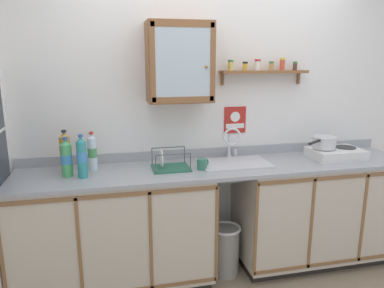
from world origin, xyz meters
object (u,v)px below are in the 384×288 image
object	(u,v)px
trash_bin	(225,249)
bottle_detergent_teal_0	(82,157)
sink	(234,166)
hot_plate_stove	(336,153)
saucepan	(324,142)
mug	(202,164)
dish_rack	(170,166)
bottle_soda_green_2	(67,158)
warning_sign	(235,120)
bottle_juice_amber_1	(65,152)
bottle_water_clear_3	(92,152)
wall_cabinet	(179,62)

from	to	relation	value
trash_bin	bottle_detergent_teal_0	bearing A→B (deg)	-179.11
sink	hot_plate_stove	xyz separation A→B (m)	(0.93, -0.04, 0.06)
saucepan	mug	bearing A→B (deg)	-175.84
dish_rack	sink	bearing A→B (deg)	3.19
dish_rack	hot_plate_stove	bearing A→B (deg)	-0.40
sink	saucepan	xyz separation A→B (m)	(0.82, -0.02, 0.17)
bottle_soda_green_2	mug	xyz separation A→B (m)	(1.02, -0.06, -0.09)
bottle_soda_green_2	sink	bearing A→B (deg)	1.73
dish_rack	mug	world-z (taller)	dish_rack
bottle_soda_green_2	warning_sign	size ratio (longest dim) A/B	1.26
saucepan	bottle_juice_amber_1	bearing A→B (deg)	177.38
bottle_soda_green_2	bottle_detergent_teal_0	bearing A→B (deg)	-28.71
bottle_water_clear_3	warning_sign	size ratio (longest dim) A/B	1.31
hot_plate_stove	bottle_detergent_teal_0	world-z (taller)	bottle_detergent_teal_0
sink	wall_cabinet	bearing A→B (deg)	164.97
bottle_water_clear_3	dish_rack	distance (m)	0.61
saucepan	warning_sign	world-z (taller)	warning_sign
bottle_detergent_teal_0	bottle_water_clear_3	bearing A→B (deg)	68.21
bottle_soda_green_2	warning_sign	bearing A→B (deg)	12.01
saucepan	warning_sign	distance (m)	0.80
sink	hot_plate_stove	bearing A→B (deg)	-2.53
bottle_detergent_teal_0	bottle_water_clear_3	distance (m)	0.18
bottle_detergent_teal_0	warning_sign	distance (m)	1.36
warning_sign	trash_bin	xyz separation A→B (m)	(-0.18, -0.35, -1.06)
bottle_soda_green_2	bottle_water_clear_3	xyz separation A→B (m)	(0.18, 0.11, 0.01)
saucepan	bottle_juice_amber_1	distance (m)	2.16
saucepan	dish_rack	xyz separation A→B (m)	(-1.37, -0.01, -0.12)
sink	warning_sign	world-z (taller)	warning_sign
trash_bin	bottle_water_clear_3	bearing A→B (deg)	171.82
hot_plate_stove	trash_bin	xyz separation A→B (m)	(-1.02, -0.04, -0.78)
warning_sign	mug	bearing A→B (deg)	-137.40
dish_rack	warning_sign	world-z (taller)	warning_sign
mug	bottle_water_clear_3	bearing A→B (deg)	168.67
bottle_water_clear_3	warning_sign	distance (m)	1.26
dish_rack	trash_bin	size ratio (longest dim) A/B	0.68
bottle_soda_green_2	mug	bearing A→B (deg)	-3.43
warning_sign	trash_bin	world-z (taller)	warning_sign
hot_plate_stove	mug	distance (m)	1.23
bottle_soda_green_2	bottle_water_clear_3	distance (m)	0.21
hot_plate_stove	bottle_juice_amber_1	xyz separation A→B (m)	(-2.27, 0.12, 0.11)
bottle_detergent_teal_0	dish_rack	distance (m)	0.67
sink	trash_bin	size ratio (longest dim) A/B	1.33
hot_plate_stove	bottle_juice_amber_1	bearing A→B (deg)	176.97
hot_plate_stove	warning_sign	xyz separation A→B (m)	(-0.84, 0.30, 0.28)
bottle_juice_amber_1	warning_sign	distance (m)	1.45
saucepan	bottle_soda_green_2	bearing A→B (deg)	-179.46
dish_rack	wall_cabinet	xyz separation A→B (m)	(0.12, 0.15, 0.80)
bottle_detergent_teal_0	mug	distance (m)	0.91
dish_rack	mug	distance (m)	0.26
wall_cabinet	warning_sign	world-z (taller)	wall_cabinet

